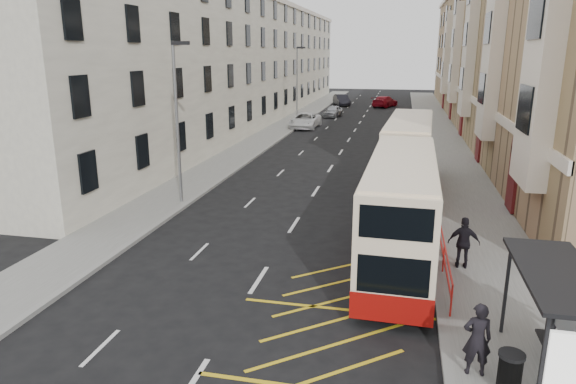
% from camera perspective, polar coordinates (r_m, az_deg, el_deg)
% --- Properties ---
extents(ground, '(200.00, 200.00, 0.00)m').
position_cam_1_polar(ground, '(14.75, -7.62, -16.08)').
color(ground, black).
rests_on(ground, ground).
extents(pavement_right, '(4.00, 120.00, 0.15)m').
position_cam_1_polar(pavement_right, '(42.59, 16.99, 4.41)').
color(pavement_right, slate).
rests_on(pavement_right, ground).
extents(pavement_left, '(3.00, 120.00, 0.15)m').
position_cam_1_polar(pavement_left, '(44.12, -3.55, 5.41)').
color(pavement_left, slate).
rests_on(pavement_left, ground).
extents(kerb_right, '(0.25, 120.00, 0.15)m').
position_cam_1_polar(kerb_right, '(42.47, 14.30, 4.58)').
color(kerb_right, gray).
rests_on(kerb_right, ground).
extents(kerb_left, '(0.25, 120.00, 0.15)m').
position_cam_1_polar(kerb_left, '(43.74, -1.66, 5.35)').
color(kerb_left, gray).
rests_on(kerb_left, ground).
extents(road_markings, '(10.00, 110.00, 0.01)m').
position_cam_1_polar(road_markings, '(57.46, 7.91, 7.54)').
color(road_markings, silver).
rests_on(road_markings, ground).
extents(terrace_right, '(10.75, 79.00, 15.25)m').
position_cam_1_polar(terrace_right, '(58.07, 23.48, 13.99)').
color(terrace_right, '#A3805E').
rests_on(terrace_right, ground).
extents(terrace_left, '(9.18, 79.00, 13.25)m').
position_cam_1_polar(terrace_left, '(60.03, -5.09, 14.19)').
color(terrace_left, silver).
rests_on(terrace_left, ground).
extents(bus_shelter, '(1.65, 4.25, 2.70)m').
position_cam_1_polar(bus_shelter, '(13.21, 28.52, -11.37)').
color(bus_shelter, black).
rests_on(bus_shelter, pavement_right).
extents(guard_railing, '(0.06, 6.56, 1.01)m').
position_cam_1_polar(guard_railing, '(18.87, 16.95, -6.48)').
color(guard_railing, red).
rests_on(guard_railing, pavement_right).
extents(street_lamp_near, '(0.93, 0.18, 8.00)m').
position_cam_1_polar(street_lamp_near, '(26.31, -12.17, 8.41)').
color(street_lamp_near, gray).
rests_on(street_lamp_near, pavement_left).
extents(street_lamp_far, '(0.93, 0.18, 8.00)m').
position_cam_1_polar(street_lamp_far, '(54.94, 1.06, 12.18)').
color(street_lamp_far, gray).
rests_on(street_lamp_far, pavement_left).
extents(double_decker_front, '(2.58, 10.19, 4.04)m').
position_cam_1_polar(double_decker_front, '(19.09, 12.36, -2.08)').
color(double_decker_front, '#FEE6C0').
rests_on(double_decker_front, ground).
extents(double_decker_rear, '(2.90, 10.40, 4.10)m').
position_cam_1_polar(double_decker_rear, '(29.57, 13.20, 4.08)').
color(double_decker_rear, '#FEE6C0').
rests_on(double_decker_rear, ground).
extents(litter_bin, '(0.59, 0.59, 0.98)m').
position_cam_1_polar(litter_bin, '(13.29, 23.43, -17.86)').
color(litter_bin, black).
rests_on(litter_bin, pavement_right).
extents(pedestrian_near, '(0.71, 0.50, 1.86)m').
position_cam_1_polar(pedestrian_near, '(13.41, 20.28, -15.08)').
color(pedestrian_near, black).
rests_on(pedestrian_near, pavement_right).
extents(pedestrian_mid, '(1.01, 0.87, 1.81)m').
position_cam_1_polar(pedestrian_mid, '(15.82, 28.82, -11.37)').
color(pedestrian_mid, black).
rests_on(pedestrian_mid, pavement_right).
extents(pedestrian_far, '(1.12, 0.50, 1.88)m').
position_cam_1_polar(pedestrian_far, '(19.37, 18.96, -5.35)').
color(pedestrian_far, black).
rests_on(pedestrian_far, pavement_right).
extents(white_van, '(2.79, 5.68, 1.55)m').
position_cam_1_polar(white_van, '(53.50, 1.91, 7.94)').
color(white_van, silver).
rests_on(white_van, ground).
extents(car_silver, '(2.22, 4.29, 1.40)m').
position_cam_1_polar(car_silver, '(62.95, 5.01, 8.93)').
color(car_silver, '#9A9CA2').
rests_on(car_silver, ground).
extents(car_dark, '(3.20, 5.17, 1.61)m').
position_cam_1_polar(car_dark, '(76.59, 5.96, 10.13)').
color(car_dark, black).
rests_on(car_dark, ground).
extents(car_red, '(3.94, 5.76, 1.55)m').
position_cam_1_polar(car_red, '(75.57, 10.71, 9.85)').
color(car_red, '#A10B1B').
rests_on(car_red, ground).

